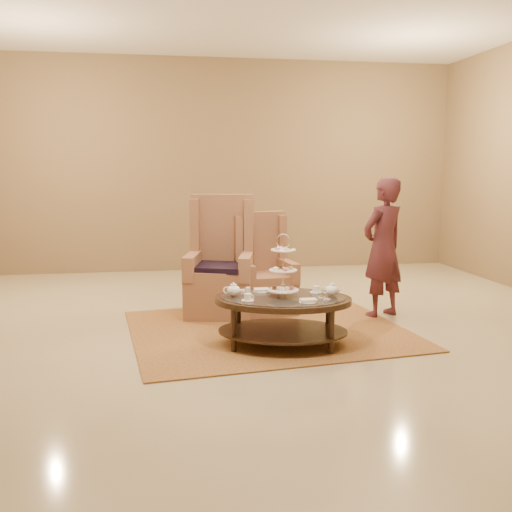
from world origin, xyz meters
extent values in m
plane|color=#C5B893|center=(0.00, 0.00, 0.00)|extent=(8.00, 8.00, 0.00)
cube|color=silver|center=(0.00, 0.00, 0.00)|extent=(8.00, 8.00, 0.02)
cube|color=olive|center=(0.00, 4.00, 1.75)|extent=(8.00, 0.04, 3.50)
cube|color=#AE7F3D|center=(0.11, 0.18, 0.01)|extent=(3.10, 2.69, 0.02)
cylinder|color=black|center=(-0.34, -0.50, 0.22)|extent=(0.06, 0.06, 0.43)
cylinder|color=black|center=(0.54, -0.70, 0.22)|extent=(0.06, 0.06, 0.43)
cylinder|color=black|center=(-0.24, -0.03, 0.22)|extent=(0.06, 0.06, 0.43)
cylinder|color=black|center=(0.65, -0.23, 0.22)|extent=(0.06, 0.06, 0.43)
cylinder|color=white|center=(0.15, -0.36, 0.76)|extent=(0.01, 0.01, 0.54)
torus|color=white|center=(0.15, -0.36, 1.03)|extent=(0.14, 0.04, 0.14)
cylinder|color=white|center=(0.15, -0.36, 0.56)|extent=(0.36, 0.36, 0.01)
cylinder|color=white|center=(0.15, -0.36, 0.75)|extent=(0.32, 0.32, 0.01)
cylinder|color=white|center=(0.15, -0.36, 0.95)|extent=(0.28, 0.28, 0.01)
cylinder|color=#B55C65|center=(0.23, -0.38, 0.58)|extent=(0.05, 0.05, 0.03)
cylinder|color=tan|center=(0.17, -0.28, 0.58)|extent=(0.05, 0.05, 0.03)
cylinder|color=brown|center=(0.07, -0.35, 0.58)|extent=(0.05, 0.05, 0.03)
cylinder|color=white|center=(0.13, -0.45, 0.58)|extent=(0.05, 0.05, 0.03)
ellipsoid|color=tan|center=(0.23, -0.36, 0.77)|extent=(0.06, 0.06, 0.03)
ellipsoid|color=brown|center=(0.15, -0.29, 0.77)|extent=(0.06, 0.06, 0.03)
ellipsoid|color=white|center=(0.08, -0.37, 0.77)|extent=(0.06, 0.06, 0.03)
ellipsoid|color=#B55C65|center=(0.16, -0.44, 0.77)|extent=(0.06, 0.06, 0.03)
cube|color=brown|center=(0.21, -0.34, 0.96)|extent=(0.05, 0.04, 0.02)
cube|color=white|center=(0.13, -0.30, 0.96)|extent=(0.05, 0.04, 0.02)
cube|color=#B55C65|center=(0.09, -0.39, 0.96)|extent=(0.05, 0.04, 0.02)
cube|color=tan|center=(0.18, -0.43, 0.96)|extent=(0.05, 0.04, 0.02)
ellipsoid|color=white|center=(-0.32, -0.28, 0.55)|extent=(0.16, 0.16, 0.10)
cylinder|color=white|center=(-0.32, -0.28, 0.61)|extent=(0.07, 0.07, 0.01)
sphere|color=white|center=(-0.32, -0.28, 0.62)|extent=(0.03, 0.03, 0.02)
cone|color=white|center=(-0.24, -0.30, 0.56)|extent=(0.08, 0.04, 0.06)
torus|color=white|center=(-0.38, -0.27, 0.55)|extent=(0.07, 0.03, 0.07)
ellipsoid|color=white|center=(0.63, -0.42, 0.55)|extent=(0.16, 0.16, 0.10)
cylinder|color=white|center=(0.63, -0.42, 0.61)|extent=(0.07, 0.07, 0.01)
sphere|color=white|center=(0.63, -0.42, 0.62)|extent=(0.03, 0.03, 0.02)
cone|color=white|center=(0.71, -0.44, 0.56)|extent=(0.08, 0.04, 0.06)
torus|color=white|center=(0.57, -0.40, 0.55)|extent=(0.07, 0.03, 0.07)
cylinder|color=white|center=(-0.21, -0.48, 0.50)|extent=(0.14, 0.14, 0.01)
cylinder|color=white|center=(-0.21, -0.48, 0.53)|extent=(0.08, 0.08, 0.06)
torus|color=white|center=(-0.17, -0.49, 0.53)|extent=(0.04, 0.02, 0.04)
cylinder|color=white|center=(0.51, -0.25, 0.50)|extent=(0.14, 0.14, 0.01)
cylinder|color=white|center=(0.51, -0.25, 0.53)|extent=(0.08, 0.08, 0.06)
torus|color=white|center=(0.55, -0.26, 0.53)|extent=(0.04, 0.02, 0.04)
cylinder|color=white|center=(-0.01, -0.11, 0.50)|extent=(0.21, 0.21, 0.01)
cube|color=beige|center=(-0.01, -0.11, 0.51)|extent=(0.15, 0.11, 0.02)
cylinder|color=white|center=(0.34, -0.63, 0.50)|extent=(0.21, 0.21, 0.01)
cube|color=beige|center=(0.34, -0.63, 0.51)|extent=(0.15, 0.11, 0.02)
cylinder|color=white|center=(-0.16, -0.18, 0.53)|extent=(0.06, 0.06, 0.06)
cylinder|color=white|center=(0.52, -0.60, 0.50)|extent=(0.07, 0.07, 0.02)
cylinder|color=#B55C65|center=(0.52, -0.60, 0.51)|extent=(0.05, 0.05, 0.01)
cylinder|color=white|center=(0.50, -0.50, 0.50)|extent=(0.07, 0.07, 0.02)
cylinder|color=brown|center=(0.50, -0.50, 0.51)|extent=(0.05, 0.05, 0.01)
cylinder|color=white|center=(-0.20, -0.08, 0.50)|extent=(0.07, 0.07, 0.02)
cylinder|color=white|center=(-0.20, -0.08, 0.51)|extent=(0.05, 0.05, 0.01)
cube|color=#9C6949|center=(-0.33, 0.93, 0.23)|extent=(0.91, 0.91, 0.45)
cube|color=#9C6949|center=(-0.34, 0.87, 0.51)|extent=(0.77, 0.77, 0.11)
cube|color=#9C6949|center=(-0.26, 1.23, 0.70)|extent=(0.77, 0.32, 1.41)
cube|color=#9C6949|center=(-0.58, 1.26, 1.03)|extent=(0.16, 0.26, 0.65)
cube|color=#9C6949|center=(0.05, 1.12, 1.03)|extent=(0.16, 0.26, 0.65)
cube|color=#9C6949|center=(-0.64, 0.94, 0.60)|extent=(0.28, 0.69, 0.28)
cube|color=#9C6949|center=(-0.03, 0.80, 0.60)|extent=(0.28, 0.69, 0.28)
cube|color=black|center=(-0.34, 0.84, 0.58)|extent=(0.75, 0.72, 0.06)
cube|color=#9C6949|center=(0.21, 0.95, 0.19)|extent=(0.72, 0.72, 0.39)
cube|color=#9C6949|center=(0.22, 0.90, 0.43)|extent=(0.62, 0.62, 0.09)
cube|color=#9C6949|center=(0.18, 1.21, 0.60)|extent=(0.65, 0.21, 1.19)
cube|color=#9C6949|center=(-0.09, 1.14, 0.87)|extent=(0.12, 0.21, 0.55)
cube|color=#9C6949|center=(0.46, 1.21, 0.87)|extent=(0.12, 0.21, 0.55)
cube|color=#9C6949|center=(-0.04, 0.87, 0.51)|extent=(0.19, 0.59, 0.24)
cube|color=#9C6949|center=(0.48, 0.94, 0.51)|extent=(0.19, 0.59, 0.24)
imported|color=#54242A|center=(1.53, 0.57, 0.81)|extent=(0.70, 0.61, 1.62)
camera|label=1|loc=(-0.97, -5.61, 1.72)|focal=40.00mm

